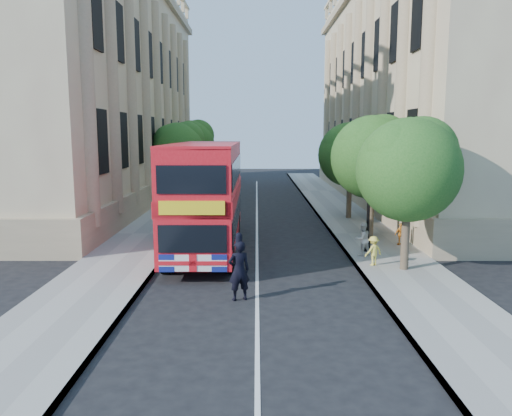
{
  "coord_description": "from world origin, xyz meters",
  "views": [
    {
      "loc": [
        -0.02,
        -16.08,
        5.44
      ],
      "look_at": [
        -0.04,
        4.67,
        2.3
      ],
      "focal_mm": 35.0,
      "sensor_mm": 36.0,
      "label": 1
    }
  ],
  "objects_px": {
    "box_van": "(206,205)",
    "woman_pedestrian": "(363,239)",
    "lamp_post": "(369,199)",
    "double_decker_bus": "(206,193)",
    "police_constable": "(239,270)"
  },
  "relations": [
    {
      "from": "double_decker_bus",
      "to": "box_van",
      "type": "relative_size",
      "value": 2.11
    },
    {
      "from": "lamp_post",
      "to": "police_constable",
      "type": "xyz_separation_m",
      "value": [
        -5.59,
        -6.34,
        -1.51
      ]
    },
    {
      "from": "box_van",
      "to": "woman_pedestrian",
      "type": "distance_m",
      "value": 10.13
    },
    {
      "from": "box_van",
      "to": "lamp_post",
      "type": "bearing_deg",
      "value": -33.14
    },
    {
      "from": "police_constable",
      "to": "box_van",
      "type": "bearing_deg",
      "value": -99.36
    },
    {
      "from": "double_decker_bus",
      "to": "woman_pedestrian",
      "type": "xyz_separation_m",
      "value": [
        6.92,
        -1.27,
        -1.84
      ]
    },
    {
      "from": "double_decker_bus",
      "to": "woman_pedestrian",
      "type": "height_order",
      "value": "double_decker_bus"
    },
    {
      "from": "woman_pedestrian",
      "to": "lamp_post",
      "type": "bearing_deg",
      "value": -138.8
    },
    {
      "from": "woman_pedestrian",
      "to": "box_van",
      "type": "bearing_deg",
      "value": -64.57
    },
    {
      "from": "lamp_post",
      "to": "double_decker_bus",
      "type": "bearing_deg",
      "value": 176.3
    },
    {
      "from": "lamp_post",
      "to": "double_decker_bus",
      "type": "relative_size",
      "value": 0.49
    },
    {
      "from": "lamp_post",
      "to": "woman_pedestrian",
      "type": "distance_m",
      "value": 1.88
    },
    {
      "from": "lamp_post",
      "to": "box_van",
      "type": "distance_m",
      "value": 9.98
    },
    {
      "from": "lamp_post",
      "to": "woman_pedestrian",
      "type": "xyz_separation_m",
      "value": [
        -0.39,
        -0.79,
        -1.66
      ]
    },
    {
      "from": "lamp_post",
      "to": "double_decker_bus",
      "type": "distance_m",
      "value": 7.33
    }
  ]
}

